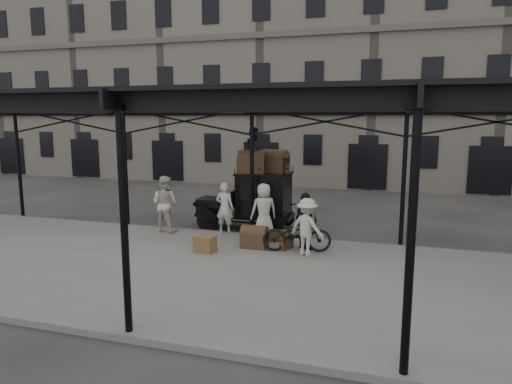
# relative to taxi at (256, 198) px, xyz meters

# --- Properties ---
(ground) EXTENTS (120.00, 120.00, 0.00)m
(ground) POSITION_rel_taxi_xyz_m (0.19, -3.10, -1.20)
(ground) COLOR #383533
(ground) RESTS_ON ground
(platform) EXTENTS (28.00, 8.00, 0.15)m
(platform) POSITION_rel_taxi_xyz_m (0.19, -5.10, -1.13)
(platform) COLOR slate
(platform) RESTS_ON ground
(canopy) EXTENTS (22.50, 9.00, 4.74)m
(canopy) POSITION_rel_taxi_xyz_m (0.19, -4.82, 3.39)
(canopy) COLOR black
(canopy) RESTS_ON ground
(building_frontage) EXTENTS (64.00, 8.00, 14.00)m
(building_frontage) POSITION_rel_taxi_xyz_m (0.19, 14.90, 5.80)
(building_frontage) COLOR slate
(building_frontage) RESTS_ON ground
(taxi) EXTENTS (3.65, 1.55, 2.18)m
(taxi) POSITION_rel_taxi_xyz_m (0.00, 0.00, 0.00)
(taxi) COLOR black
(taxi) RESTS_ON ground
(porter_left) EXTENTS (0.68, 0.46, 1.80)m
(porter_left) POSITION_rel_taxi_xyz_m (-0.75, -1.30, -0.15)
(porter_left) COLOR beige
(porter_left) RESTS_ON platform
(porter_midleft) EXTENTS (1.05, 0.86, 2.01)m
(porter_midleft) POSITION_rel_taxi_xyz_m (-2.86, -1.73, -0.05)
(porter_midleft) COLOR beige
(porter_midleft) RESTS_ON platform
(porter_centre) EXTENTS (1.06, 0.97, 1.83)m
(porter_centre) POSITION_rel_taxi_xyz_m (0.68, -1.30, -0.14)
(porter_centre) COLOR beige
(porter_centre) RESTS_ON platform
(porter_official) EXTENTS (0.99, 1.08, 1.78)m
(porter_official) POSITION_rel_taxi_xyz_m (2.34, -2.50, -0.17)
(porter_official) COLOR black
(porter_official) RESTS_ON platform
(porter_right) EXTENTS (1.27, 1.03, 1.71)m
(porter_right) POSITION_rel_taxi_xyz_m (2.52, -3.10, -0.20)
(porter_right) COLOR beige
(porter_right) RESTS_ON platform
(bicycle) EXTENTS (2.18, 1.17, 1.09)m
(bicycle) POSITION_rel_taxi_xyz_m (2.16, -2.80, -0.51)
(bicycle) COLOR black
(bicycle) RESTS_ON platform
(porter_roof) EXTENTS (0.70, 0.86, 1.66)m
(porter_roof) POSITION_rel_taxi_xyz_m (-0.03, -0.10, 1.81)
(porter_roof) COLOR black
(porter_roof) RESTS_ON taxi
(steamer_trunk_roof_near) EXTENTS (1.03, 0.72, 0.70)m
(steamer_trunk_roof_near) POSITION_rel_taxi_xyz_m (-0.08, -0.25, 1.33)
(steamer_trunk_roof_near) COLOR #4E3524
(steamer_trunk_roof_near) RESTS_ON taxi
(steamer_trunk_roof_far) EXTENTS (1.09, 0.84, 0.70)m
(steamer_trunk_roof_far) POSITION_rel_taxi_xyz_m (0.67, 0.20, 1.33)
(steamer_trunk_roof_far) COLOR #4E3524
(steamer_trunk_roof_far) RESTS_ON taxi
(steamer_trunk_platform) EXTENTS (0.82, 0.51, 0.59)m
(steamer_trunk_platform) POSITION_rel_taxi_xyz_m (0.81, -2.79, -0.76)
(steamer_trunk_platform) COLOR #4E3524
(steamer_trunk_platform) RESTS_ON platform
(wicker_hamper) EXTENTS (0.66, 0.54, 0.50)m
(wicker_hamper) POSITION_rel_taxi_xyz_m (-0.48, -3.68, -0.80)
(wicker_hamper) COLOR brown
(wicker_hamper) RESTS_ON platform
(suitcase_upright) EXTENTS (0.35, 0.62, 0.45)m
(suitcase_upright) POSITION_rel_taxi_xyz_m (1.81, -2.66, -0.83)
(suitcase_upright) COLOR #4E3524
(suitcase_upright) RESTS_ON platform
(suitcase_flat) EXTENTS (0.61, 0.36, 0.40)m
(suitcase_flat) POSITION_rel_taxi_xyz_m (1.34, -1.93, -0.85)
(suitcase_flat) COLOR #4E3524
(suitcase_flat) RESTS_ON platform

